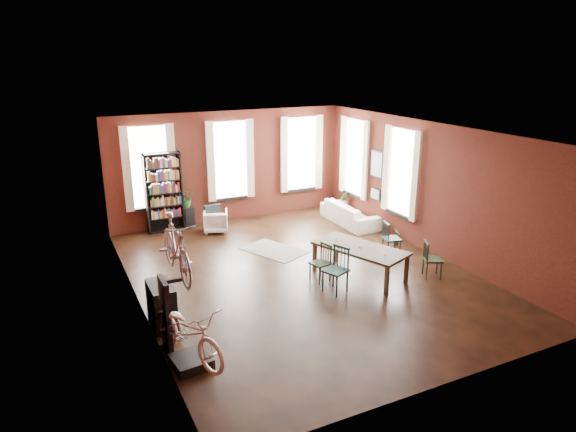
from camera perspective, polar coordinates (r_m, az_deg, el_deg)
room at (r=11.52m, az=1.16°, el=4.61°), size 9.00×9.04×3.22m
dining_table at (r=11.44m, az=7.92°, el=-5.08°), size 1.62×2.25×0.70m
dining_chair_a at (r=10.63m, az=5.28°, el=-6.02°), size 0.58×0.58×0.96m
dining_chair_b at (r=11.13m, az=3.60°, el=-5.24°), size 0.45×0.45×0.82m
dining_chair_c at (r=11.73m, az=15.77°, el=-4.65°), size 0.51×0.51×0.83m
dining_chair_d at (r=12.77m, az=11.46°, el=-2.47°), size 0.46×0.46×0.84m
bookshelf at (r=14.43m, az=-13.64°, el=2.55°), size 1.00×0.32×2.20m
white_armchair at (r=14.31m, az=-8.05°, el=-0.45°), size 0.81×0.79×0.66m
cream_sofa at (r=14.94m, az=6.90°, el=0.66°), size 0.61×2.08×0.81m
striped_rug at (r=12.92m, az=-1.58°, el=-3.83°), size 1.52×1.81×0.01m
bike_trainer at (r=8.55m, az=-10.72°, el=-15.61°), size 0.64×0.64×0.17m
bike_wall_rack at (r=8.72m, az=-13.44°, el=-10.77°), size 0.16×0.60×1.30m
console_table at (r=9.64m, az=-13.86°, el=-9.60°), size 0.40×0.80×0.80m
plant_stand at (r=14.79m, az=-11.10°, el=-0.15°), size 0.38×0.38×0.60m
plant_by_sofa at (r=15.91m, az=6.02°, el=0.81°), size 0.51×0.76×0.31m
plant_small at (r=13.53m, az=11.95°, el=-2.87°), size 0.51×0.48×0.17m
bicycle_floor at (r=8.05m, az=-11.24°, el=-9.93°), size 0.89×1.08×1.76m
bicycle_hung at (r=8.19m, az=-12.47°, el=-1.29°), size 0.47×1.00×1.66m
plant_on_stand at (r=14.62m, az=-11.27°, el=1.78°), size 0.60×0.65×0.45m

